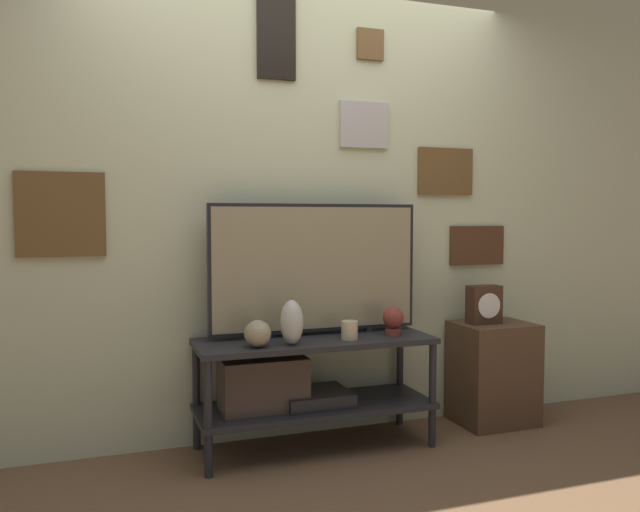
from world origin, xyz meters
TOP-DOWN VIEW (x-y plane):
  - ground_plane at (0.00, 0.00)m, footprint 12.00×12.00m
  - wall_back at (0.00, 0.54)m, footprint 6.40×0.08m
  - media_console at (-0.11, 0.26)m, footprint 1.26×0.45m
  - television at (0.04, 0.36)m, footprint 1.17×0.05m
  - vase_urn_stoneware at (-0.16, 0.15)m, footprint 0.12×0.13m
  - vase_round_glass at (-0.34, 0.15)m, footprint 0.13×0.13m
  - candle_jar at (0.16, 0.18)m, footprint 0.09×0.09m
  - decorative_bust at (0.43, 0.20)m, footprint 0.12×0.12m
  - side_table at (1.14, 0.30)m, footprint 0.45×0.37m
  - mantel_clock at (1.08, 0.31)m, footprint 0.20×0.11m

SIDE VIEW (x-z plane):
  - ground_plane at x=0.00m, z-range 0.00..0.00m
  - side_table at x=1.14m, z-range 0.00..0.60m
  - media_console at x=-0.11m, z-range 0.08..0.67m
  - candle_jar at x=0.16m, z-range 0.59..0.69m
  - vase_round_glass at x=-0.34m, z-range 0.59..0.73m
  - decorative_bust at x=0.43m, z-range 0.60..0.76m
  - vase_urn_stoneware at x=-0.16m, z-range 0.59..0.82m
  - mantel_clock at x=1.08m, z-range 0.60..0.83m
  - television at x=0.04m, z-range 0.60..1.32m
  - wall_back at x=0.00m, z-range 0.00..2.70m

